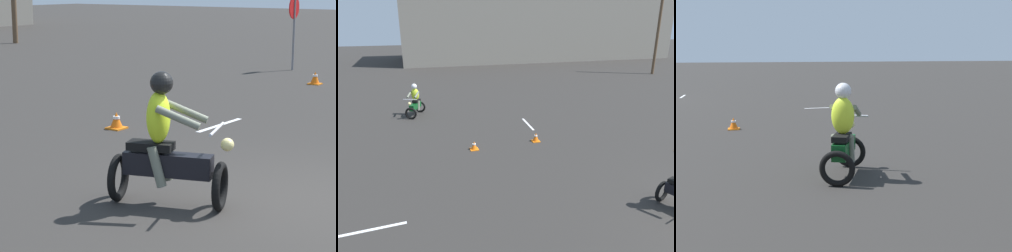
{
  "view_description": "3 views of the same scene",
  "coord_description": "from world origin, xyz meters",
  "views": [
    {
      "loc": [
        -7.45,
        -3.1,
        2.67
      ],
      "look_at": [
        -1.17,
        1.33,
        1.0
      ],
      "focal_mm": 70.0,
      "sensor_mm": 36.0,
      "label": 1
    },
    {
      "loc": [
        -7.76,
        -4.49,
        4.85
      ],
      "look_at": [
        -4.41,
        6.89,
        0.9
      ],
      "focal_mm": 35.0,
      "sensor_mm": 36.0,
      "label": 2
    },
    {
      "loc": [
        -5.97,
        20.32,
        2.23
      ],
      "look_at": [
        -7.65,
        12.46,
        0.9
      ],
      "focal_mm": 50.0,
      "sensor_mm": 36.0,
      "label": 3
    }
  ],
  "objects": [
    {
      "name": "utility_pole_far",
      "position": [
        -0.04,
        33.73,
        5.23
      ],
      "size": [
        0.24,
        0.24,
        10.45
      ],
      "primitive_type": "cylinder",
      "color": "brown",
      "rests_on": "ground"
    },
    {
      "name": "traffic_cone_near_right",
      "position": [
        -5.64,
        7.07,
        0.16
      ],
      "size": [
        0.32,
        0.32,
        0.33
      ],
      "color": "orange",
      "rests_on": "ground"
    },
    {
      "name": "motorcycle_rider_background",
      "position": [
        -7.63,
        12.49,
        0.73
      ],
      "size": [
        1.1,
        1.54,
        1.66
      ],
      "rotation": [
        0.0,
        0.0,
        2.76
      ],
      "color": "black",
      "rests_on": "ground"
    },
    {
      "name": "utility_pole_near",
      "position": [
        13.19,
        20.05,
        4.19
      ],
      "size": [
        0.24,
        0.24,
        8.37
      ],
      "primitive_type": "cylinder",
      "color": "brown",
      "rests_on": "ground"
    },
    {
      "name": "traffic_cone_mid_left",
      "position": [
        -3.04,
        7.22,
        0.18
      ],
      "size": [
        0.32,
        0.32,
        0.37
      ],
      "color": "orange",
      "rests_on": "ground"
    },
    {
      "name": "lane_stripe_w",
      "position": [
        -9.07,
        2.81,
        0.0
      ],
      "size": [
        1.83,
        0.25,
        0.01
      ],
      "primitive_type": "cube",
      "rotation": [
        0.0,
        0.0,
        4.79
      ],
      "color": "silver",
      "rests_on": "ground"
    },
    {
      "name": "lane_stripe_n",
      "position": [
        -2.56,
        9.46,
        0.0
      ],
      "size": [
        0.21,
        1.82,
        0.01
      ],
      "primitive_type": "cube",
      "rotation": [
        0.0,
        0.0,
        3.08
      ],
      "color": "silver",
      "rests_on": "ground"
    },
    {
      "name": "building_backdrop",
      "position": [
        7.58,
        34.7,
        3.66
      ],
      "size": [
        31.82,
        9.85,
        7.31
      ],
      "primitive_type": "cube",
      "color": "gray",
      "rests_on": "ground"
    }
  ]
}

